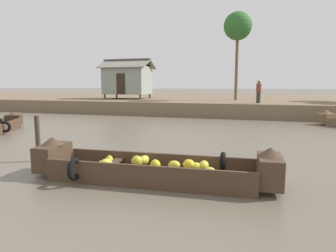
# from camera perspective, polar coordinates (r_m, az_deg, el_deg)

# --- Properties ---
(ground_plane) EXTENTS (300.00, 300.00, 0.00)m
(ground_plane) POSITION_cam_1_polar(r_m,az_deg,el_deg) (11.11, 5.99, -3.89)
(ground_plane) COLOR #665B4C
(riverbank_strip) EXTENTS (160.00, 20.00, 0.98)m
(riverbank_strip) POSITION_cam_1_polar(r_m,az_deg,el_deg) (30.27, 13.10, 4.36)
(riverbank_strip) COLOR #756047
(riverbank_strip) RESTS_ON ground
(banana_boat) EXTENTS (5.87, 2.12, 0.94)m
(banana_boat) POSITION_cam_1_polar(r_m,az_deg,el_deg) (7.15, -3.02, -8.01)
(banana_boat) COLOR #473323
(banana_boat) RESTS_ON ground
(cargo_boat_upstream) EXTENTS (2.43, 3.96, 0.84)m
(cargo_boat_upstream) POSITION_cam_1_polar(r_m,az_deg,el_deg) (16.54, -29.19, 0.14)
(cargo_boat_upstream) COLOR #473323
(cargo_boat_upstream) RESTS_ON ground
(stilt_house_left) EXTENTS (4.49, 3.23, 3.56)m
(stilt_house_left) POSITION_cam_1_polar(r_m,az_deg,el_deg) (27.53, -7.73, 8.75)
(stilt_house_left) COLOR #4C3826
(stilt_house_left) RESTS_ON riverbank_strip
(palm_tree_mid) EXTENTS (2.24, 2.24, 7.04)m
(palm_tree_mid) POSITION_cam_1_polar(r_m,az_deg,el_deg) (25.82, 13.13, 17.87)
(palm_tree_mid) COLOR brown
(palm_tree_mid) RESTS_ON riverbank_strip
(vendor_person) EXTENTS (0.44, 0.44, 1.66)m
(vendor_person) POSITION_cam_1_polar(r_m,az_deg,el_deg) (21.75, 16.87, 6.64)
(vendor_person) COLOR #332D28
(vendor_person) RESTS_ON riverbank_strip
(mooring_post) EXTENTS (0.14, 0.14, 1.36)m
(mooring_post) POSITION_cam_1_polar(r_m,az_deg,el_deg) (9.64, -23.53, -2.22)
(mooring_post) COLOR #423323
(mooring_post) RESTS_ON ground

